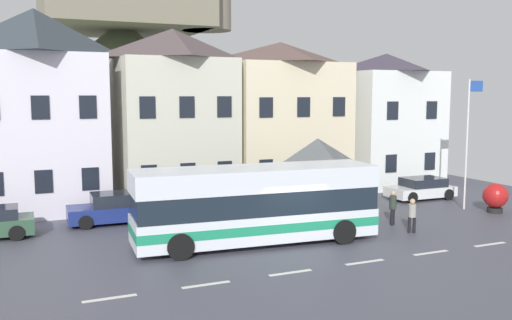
{
  "coord_description": "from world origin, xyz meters",
  "views": [
    {
      "loc": [
        -9.86,
        -18.87,
        6.01
      ],
      "look_at": [
        0.21,
        4.33,
        3.02
      ],
      "focal_mm": 39.16,
      "sensor_mm": 36.0,
      "label": 1
    }
  ],
  "objects_px": {
    "bus_shelter": "(318,153)",
    "hilltop_castle": "(124,78)",
    "public_bench": "(310,196)",
    "parked_car_01": "(324,194)",
    "harbour_buoy": "(495,196)",
    "townhouse_02": "(174,116)",
    "townhouse_03": "(280,118)",
    "transit_bus": "(256,205)",
    "flagpole": "(468,134)",
    "parked_car_00": "(421,188)",
    "pedestrian_02": "(412,213)",
    "pedestrian_01": "(393,206)",
    "pedestrian_00": "(366,206)",
    "townhouse_04": "(385,120)",
    "parked_car_03": "(117,208)",
    "townhouse_01": "(38,111)"
  },
  "relations": [
    {
      "from": "townhouse_01",
      "to": "pedestrian_00",
      "type": "relative_size",
      "value": 6.44
    },
    {
      "from": "townhouse_03",
      "to": "flagpole",
      "type": "height_order",
      "value": "townhouse_03"
    },
    {
      "from": "bus_shelter",
      "to": "public_bench",
      "type": "relative_size",
      "value": 2.16
    },
    {
      "from": "townhouse_03",
      "to": "parked_car_03",
      "type": "distance_m",
      "value": 12.35
    },
    {
      "from": "townhouse_02",
      "to": "pedestrian_02",
      "type": "distance_m",
      "value": 14.14
    },
    {
      "from": "townhouse_03",
      "to": "townhouse_04",
      "type": "bearing_deg",
      "value": -1.86
    },
    {
      "from": "townhouse_01",
      "to": "pedestrian_01",
      "type": "distance_m",
      "value": 18.49
    },
    {
      "from": "flagpole",
      "to": "hilltop_castle",
      "type": "bearing_deg",
      "value": 109.94
    },
    {
      "from": "harbour_buoy",
      "to": "pedestrian_01",
      "type": "bearing_deg",
      "value": -178.8
    },
    {
      "from": "pedestrian_01",
      "to": "pedestrian_00",
      "type": "bearing_deg",
      "value": 148.17
    },
    {
      "from": "public_bench",
      "to": "transit_bus",
      "type": "bearing_deg",
      "value": -133.82
    },
    {
      "from": "flagpole",
      "to": "harbour_buoy",
      "type": "height_order",
      "value": "flagpole"
    },
    {
      "from": "townhouse_01",
      "to": "harbour_buoy",
      "type": "xyz_separation_m",
      "value": [
        21.19,
        -10.22,
        -4.34
      ]
    },
    {
      "from": "parked_car_00",
      "to": "pedestrian_01",
      "type": "bearing_deg",
      "value": 40.93
    },
    {
      "from": "parked_car_00",
      "to": "harbour_buoy",
      "type": "relative_size",
      "value": 2.55
    },
    {
      "from": "parked_car_00",
      "to": "flagpole",
      "type": "relative_size",
      "value": 0.57
    },
    {
      "from": "bus_shelter",
      "to": "harbour_buoy",
      "type": "distance_m",
      "value": 9.45
    },
    {
      "from": "bus_shelter",
      "to": "hilltop_castle",
      "type": "bearing_deg",
      "value": 97.23
    },
    {
      "from": "townhouse_02",
      "to": "pedestrian_01",
      "type": "bearing_deg",
      "value": -51.95
    },
    {
      "from": "townhouse_02",
      "to": "parked_car_03",
      "type": "height_order",
      "value": "townhouse_02"
    },
    {
      "from": "parked_car_00",
      "to": "public_bench",
      "type": "bearing_deg",
      "value": -7.46
    },
    {
      "from": "pedestrian_00",
      "to": "flagpole",
      "type": "bearing_deg",
      "value": 6.41
    },
    {
      "from": "townhouse_04",
      "to": "flagpole",
      "type": "bearing_deg",
      "value": -96.97
    },
    {
      "from": "bus_shelter",
      "to": "pedestrian_02",
      "type": "relative_size",
      "value": 2.54
    },
    {
      "from": "hilltop_castle",
      "to": "harbour_buoy",
      "type": "bearing_deg",
      "value": -69.62
    },
    {
      "from": "public_bench",
      "to": "flagpole",
      "type": "bearing_deg",
      "value": -31.08
    },
    {
      "from": "pedestrian_02",
      "to": "harbour_buoy",
      "type": "relative_size",
      "value": 1.0
    },
    {
      "from": "pedestrian_00",
      "to": "harbour_buoy",
      "type": "distance_m",
      "value": 7.52
    },
    {
      "from": "townhouse_03",
      "to": "harbour_buoy",
      "type": "xyz_separation_m",
      "value": [
        7.33,
        -10.02,
        -3.74
      ]
    },
    {
      "from": "townhouse_02",
      "to": "townhouse_04",
      "type": "xyz_separation_m",
      "value": [
        14.42,
        0.14,
        -0.47
      ]
    },
    {
      "from": "townhouse_04",
      "to": "pedestrian_02",
      "type": "xyz_separation_m",
      "value": [
        -6.94,
        -11.49,
        -3.45
      ]
    },
    {
      "from": "pedestrian_01",
      "to": "public_bench",
      "type": "height_order",
      "value": "pedestrian_01"
    },
    {
      "from": "townhouse_02",
      "to": "flagpole",
      "type": "distance_m",
      "value": 15.81
    },
    {
      "from": "pedestrian_02",
      "to": "harbour_buoy",
      "type": "distance_m",
      "value": 6.87
    },
    {
      "from": "townhouse_04",
      "to": "parked_car_03",
      "type": "height_order",
      "value": "townhouse_04"
    },
    {
      "from": "townhouse_01",
      "to": "townhouse_02",
      "type": "bearing_deg",
      "value": -4.69
    },
    {
      "from": "parked_car_00",
      "to": "townhouse_03",
      "type": "bearing_deg",
      "value": -40.24
    },
    {
      "from": "bus_shelter",
      "to": "flagpole",
      "type": "xyz_separation_m",
      "value": [
        7.86,
        -1.9,
        0.84
      ]
    },
    {
      "from": "harbour_buoy",
      "to": "townhouse_03",
      "type": "bearing_deg",
      "value": 126.16
    },
    {
      "from": "townhouse_02",
      "to": "transit_bus",
      "type": "distance_m",
      "value": 10.76
    },
    {
      "from": "townhouse_02",
      "to": "pedestrian_00",
      "type": "xyz_separation_m",
      "value": [
        6.62,
        -9.13,
        -3.93
      ]
    },
    {
      "from": "pedestrian_01",
      "to": "transit_bus",
      "type": "bearing_deg",
      "value": -176.17
    },
    {
      "from": "public_bench",
      "to": "parked_car_01",
      "type": "bearing_deg",
      "value": -53.02
    },
    {
      "from": "parked_car_00",
      "to": "flagpole",
      "type": "height_order",
      "value": "flagpole"
    },
    {
      "from": "townhouse_03",
      "to": "pedestrian_00",
      "type": "bearing_deg",
      "value": -91.09
    },
    {
      "from": "flagpole",
      "to": "parked_car_01",
      "type": "bearing_deg",
      "value": 151.34
    },
    {
      "from": "parked_car_03",
      "to": "harbour_buoy",
      "type": "distance_m",
      "value": 18.88
    },
    {
      "from": "transit_bus",
      "to": "parked_car_00",
      "type": "distance_m",
      "value": 13.62
    },
    {
      "from": "harbour_buoy",
      "to": "townhouse_02",
      "type": "bearing_deg",
      "value": 145.7
    },
    {
      "from": "townhouse_01",
      "to": "parked_car_03",
      "type": "height_order",
      "value": "townhouse_01"
    }
  ]
}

